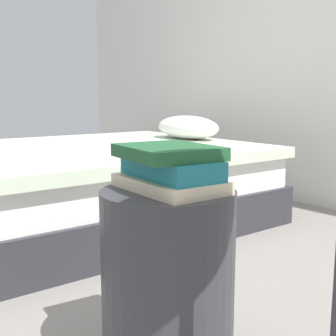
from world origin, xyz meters
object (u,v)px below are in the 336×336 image
at_px(side_table, 168,281).
at_px(book_forest, 168,152).
at_px(book_cream, 170,184).
at_px(bed, 84,184).
at_px(book_teal, 170,168).

relative_size(side_table, book_forest, 2.03).
xyz_separation_m(side_table, book_cream, (0.00, 0.01, 0.27)).
xyz_separation_m(bed, book_forest, (1.40, -0.55, 0.37)).
bearing_deg(bed, side_table, -17.33).
bearing_deg(side_table, bed, 158.68).
bearing_deg(book_cream, bed, 163.58).
height_order(side_table, book_cream, book_cream).
distance_m(side_table, book_forest, 0.35).
bearing_deg(book_forest, book_teal, 122.35).
relative_size(book_cream, book_forest, 1.17).
bearing_deg(bed, book_cream, -17.10).
xyz_separation_m(bed, book_teal, (1.39, -0.53, 0.33)).
bearing_deg(book_forest, side_table, 146.97).
height_order(bed, side_table, bed).
xyz_separation_m(side_table, book_teal, (-0.00, 0.01, 0.31)).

